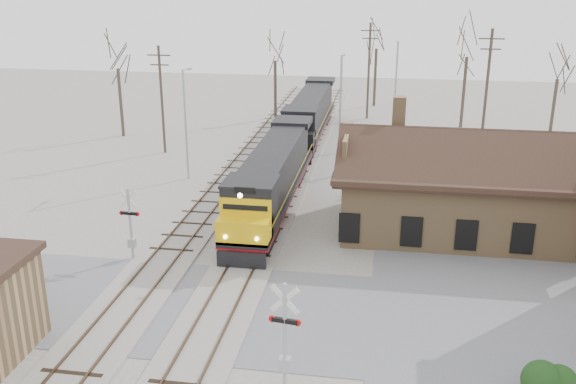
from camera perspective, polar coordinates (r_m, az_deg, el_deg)
ground at (r=31.09m, az=-6.01°, el=-10.36°), size 140.00×140.00×0.00m
road at (r=31.08m, az=-6.01°, el=-10.33°), size 60.00×9.00×0.03m
track_main at (r=44.38m, az=-1.04°, el=-0.83°), size 3.40×90.00×0.24m
track_siding at (r=45.35m, az=-6.65°, el=-0.51°), size 3.40×90.00×0.24m
depot at (r=40.40m, az=15.14°, el=-0.05°), size 15.20×9.31×7.90m
locomotive_lead at (r=42.17m, az=-1.45°, el=1.21°), size 2.87×19.25×4.27m
locomotive_trailing at (r=60.81m, az=1.95°, el=6.85°), size 2.87×19.25×4.04m
crossbuck_near at (r=24.80m, az=-0.28°, el=-13.02°), size 1.27×0.33×4.44m
crossbuck_far at (r=36.28m, az=-13.82°, el=-2.96°), size 1.18×0.31×4.12m
hedge_a at (r=26.67m, az=21.63°, el=-15.33°), size 1.53×1.53×1.53m
hedge_b at (r=26.93m, az=22.98°, el=-15.36°), size 1.38×1.38×1.38m
streetlight_a at (r=48.90m, az=-9.07°, el=6.50°), size 0.25×2.04×8.35m
streetlight_b at (r=49.18m, az=4.68°, el=7.31°), size 0.25×2.04×9.28m
streetlight_c at (r=60.31m, az=9.55°, el=9.25°), size 0.25×2.04×9.12m
utility_pole_a at (r=56.44m, az=-11.17°, el=8.21°), size 2.00×0.24×9.24m
utility_pole_b at (r=69.24m, az=7.19°, el=10.76°), size 2.00×0.24×10.04m
utility_pole_c at (r=54.67m, az=17.19°, el=8.27°), size 2.00×0.24×10.89m
tree_a at (r=62.90m, az=-14.97°, el=11.50°), size 4.30×4.30×10.54m
tree_b at (r=68.56m, az=-1.16°, el=12.41°), size 4.09×4.09×10.02m
tree_c at (r=75.84m, az=7.90°, el=13.32°), size 4.40×4.40×10.79m
tree_d at (r=66.72m, az=15.70°, el=12.48°), size 4.71×4.71×11.55m
tree_e at (r=65.31m, az=22.92°, el=10.00°), size 3.72×3.72×9.11m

